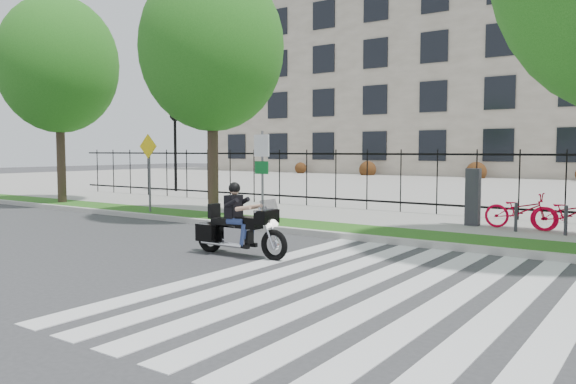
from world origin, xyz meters
The scene contains 14 objects.
ground centered at (0.00, 0.00, 0.00)m, with size 120.00×120.00×0.00m, color #353638.
curb centered at (0.00, 4.10, 0.07)m, with size 60.00×0.20×0.15m, color #ACABA2.
grass_verge centered at (0.00, 4.95, 0.07)m, with size 60.00×1.50×0.15m, color #1B5014.
sidewalk centered at (0.00, 7.45, 0.07)m, with size 60.00×3.50×0.15m, color gray.
plaza centered at (0.00, 25.00, 0.05)m, with size 80.00×34.00×0.10m, color gray.
crosswalk_stripes centered at (4.83, 0.00, 0.01)m, with size 5.70×8.00×0.01m, color silver, non-canonical shape.
iron_fence centered at (0.00, 9.20, 1.15)m, with size 30.00×0.06×2.00m, color black, non-canonical shape.
office_building centered at (0.00, 44.92, 9.97)m, with size 60.00×21.90×20.15m.
lamp_post_left centered at (-12.00, 12.00, 3.21)m, with size 1.06×0.70×4.25m.
street_tree_0 centered at (-10.78, 4.95, 5.32)m, with size 4.44×4.44×7.73m.
street_tree_1 centered at (-2.99, 4.95, 5.14)m, with size 4.29×4.29×7.47m.
sign_pole_regulatory centered at (-0.84, 4.58, 1.74)m, with size 0.50×0.09×2.50m.
sign_pole_warning centered at (-5.42, 4.58, 1.74)m, with size 0.78×0.09×2.49m.
motorcycle_rider centered at (1.34, 1.02, 0.59)m, with size 2.31×0.67×1.78m.
Camera 1 is at (8.55, -7.55, 2.12)m, focal length 35.00 mm.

